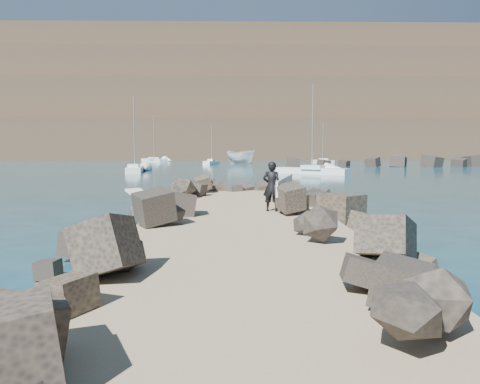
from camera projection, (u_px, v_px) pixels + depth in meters
The scene contains 16 objects.
ground at pixel (239, 235), 15.04m from camera, with size 800.00×800.00×0.00m, color #0F384C.
jetty at pixel (241, 238), 13.02m from camera, with size 6.00×26.00×0.60m, color #8C7759.
riprap_left at pixel (140, 228), 13.44m from camera, with size 2.60×22.00×1.00m, color #272321.
riprap_right at pixel (340, 228), 13.55m from camera, with size 2.60×22.00×1.00m, color black.
breakwater_secondary at pixel (465, 163), 70.36m from camera, with size 52.00×4.00×1.20m, color black.
headland at pixel (259, 112), 172.98m from camera, with size 360.00×140.00×32.00m, color #2D4919.
surfboard_resting at pixel (147, 202), 15.21m from camera, with size 0.56×2.24×0.07m, color white.
boat_imported at pixel (241, 157), 82.50m from camera, with size 2.43×6.47×2.50m, color silver.
surfer_with_board at pixel (274, 186), 16.26m from camera, with size 1.22×2.05×1.74m.
sailboat_f at pixel (396, 159), 106.94m from camera, with size 2.55×6.16×7.37m.
sailboat_d at pixel (323, 162), 83.49m from camera, with size 3.14×6.23×7.47m.
sailboat_e at pixel (154, 160), 93.95m from camera, with size 6.15×7.32×9.41m.
sailboat_b at pixel (212, 163), 79.07m from camera, with size 2.74×5.63×6.81m.
sailboat_a at pixel (135, 169), 53.88m from camera, with size 2.64×7.56×8.90m.
sailboat_c at pixel (312, 171), 50.45m from camera, with size 7.69×6.15×9.70m.
headland_buildings at pixel (280, 59), 163.64m from camera, with size 137.50×30.50×5.00m.
Camera 1 is at (-0.25, -14.84, 2.81)m, focal length 35.00 mm.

